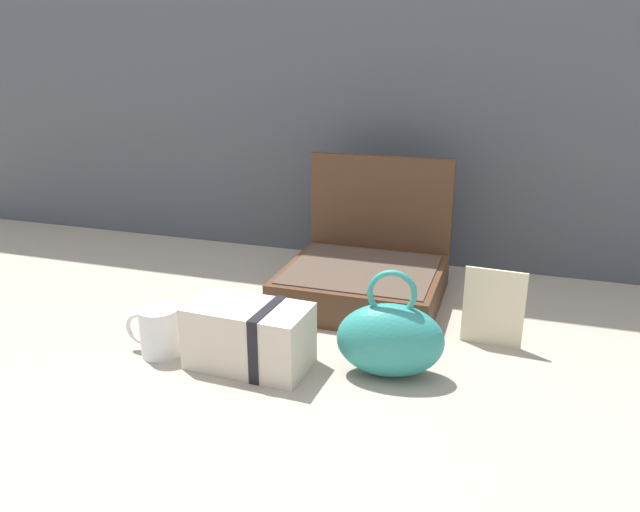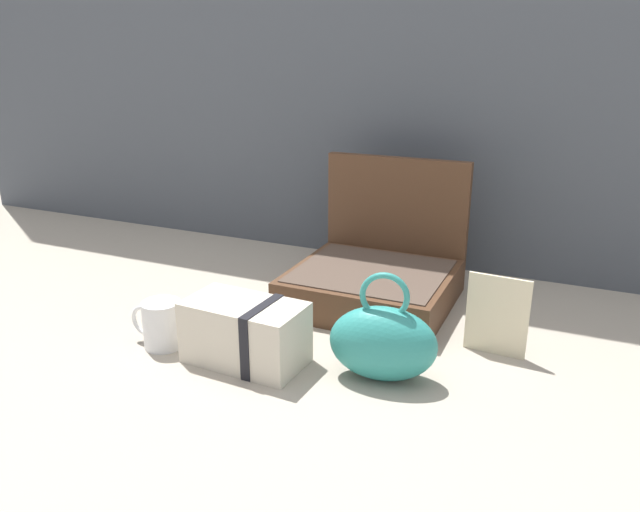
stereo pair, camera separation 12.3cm
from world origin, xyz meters
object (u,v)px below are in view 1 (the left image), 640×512
Objects in this scene: open_suitcase at (366,271)px; cream_toiletry_bag at (251,336)px; info_card_left at (493,308)px; teal_pouch_handbag at (390,339)px; coffee_mug at (159,331)px.

cream_toiletry_bag is (-0.13, -0.40, -0.01)m from open_suitcase.
cream_toiletry_bag is 1.43× the size of info_card_left.
open_suitcase is at bearing 72.33° from cream_toiletry_bag.
teal_pouch_handbag is (0.14, -0.35, 0.01)m from open_suitcase.
open_suitcase is 3.11× the size of coffee_mug.
coffee_mug is (-0.19, -0.01, -0.01)m from cream_toiletry_bag.
teal_pouch_handbag is at bearing -129.34° from info_card_left.
cream_toiletry_bag is 0.20m from coffee_mug.
info_card_left is at bearing 47.02° from teal_pouch_handbag.
open_suitcase is at bearing 155.63° from info_card_left.
open_suitcase is at bearing 110.96° from teal_pouch_handbag.
coffee_mug is (-0.32, -0.41, -0.02)m from open_suitcase.
teal_pouch_handbag reaches higher than coffee_mug.
coffee_mug is at bearing -172.37° from teal_pouch_handbag.
info_card_left reaches higher than cream_toiletry_bag.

